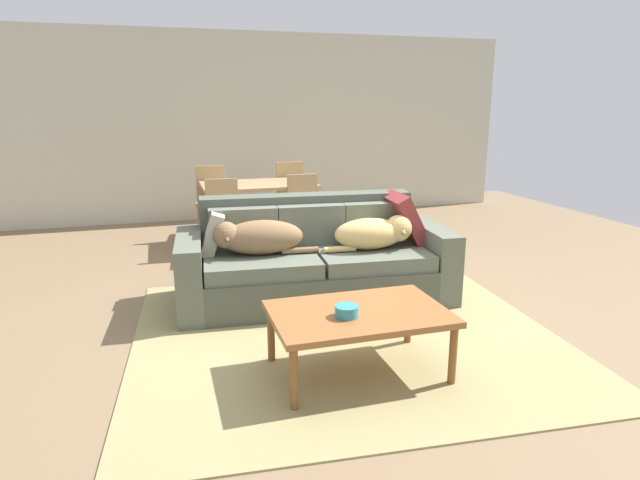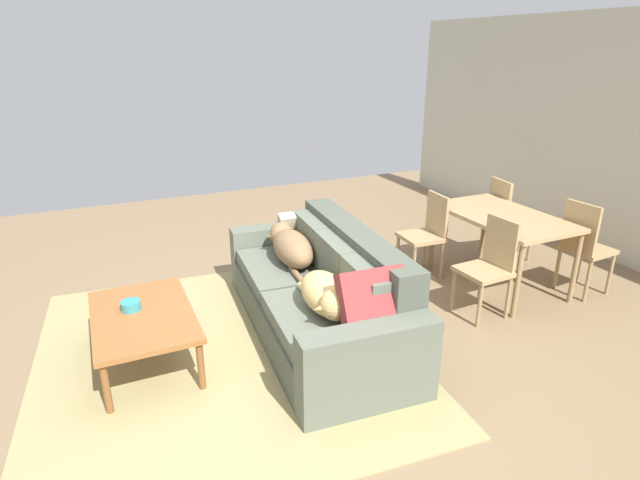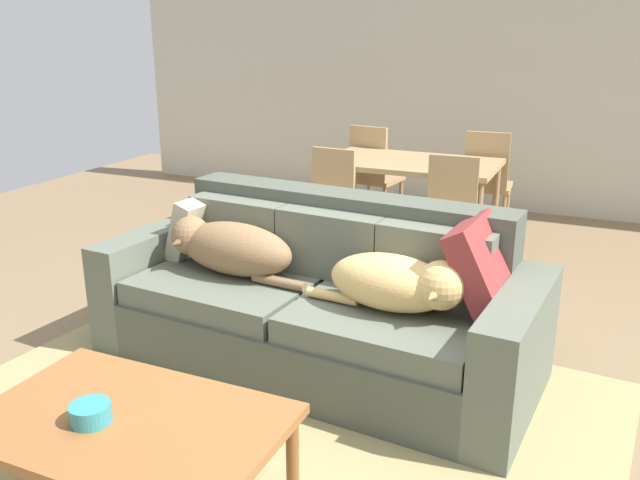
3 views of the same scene
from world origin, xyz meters
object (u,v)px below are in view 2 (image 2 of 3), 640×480
(coffee_table, at_px, (143,319))
(dining_chair_near_left, at_px, (427,231))
(couch, at_px, (322,295))
(throw_pillow_by_left_arm, at_px, (297,230))
(dining_chair_near_right, at_px, (490,263))
(dog_on_right_cushion, at_px, (327,296))
(dining_table, at_px, (503,221))
(throw_pillow_by_right_arm, at_px, (374,304))
(dining_chair_far_left, at_px, (505,216))
(dog_on_left_cushion, at_px, (291,246))
(bowl_on_coffee_table, at_px, (131,305))
(dining_chair_far_right, at_px, (584,244))

(coffee_table, distance_m, dining_chair_near_left, 2.98)
(couch, relative_size, throw_pillow_by_left_arm, 6.56)
(couch, bearing_deg, dining_chair_near_right, 82.01)
(dog_on_right_cushion, bearing_deg, dining_table, 109.98)
(dog_on_right_cushion, xyz_separation_m, dining_chair_near_right, (-0.17, 1.69, -0.11))
(dog_on_right_cushion, relative_size, throw_pillow_by_right_arm, 1.68)
(dog_on_right_cushion, xyz_separation_m, dining_chair_far_left, (-1.13, 2.78, -0.10))
(couch, distance_m, dining_table, 2.07)
(dog_on_left_cushion, height_order, dining_chair_near_right, dining_chair_near_right)
(dining_chair_near_left, bearing_deg, throw_pillow_by_left_arm, -96.97)
(couch, xyz_separation_m, dining_chair_near_right, (0.33, 1.50, 0.16))
(dining_chair_far_left, bearing_deg, bowl_on_coffee_table, 103.59)
(dining_chair_near_right, xyz_separation_m, dining_chair_far_left, (-0.96, 1.08, 0.01))
(couch, relative_size, coffee_table, 2.17)
(coffee_table, bearing_deg, dog_on_left_cushion, 106.41)
(coffee_table, bearing_deg, dining_chair_near_right, 81.27)
(coffee_table, distance_m, dining_chair_near_right, 2.98)
(dog_on_left_cushion, distance_m, dining_chair_near_left, 1.59)
(throw_pillow_by_right_arm, relative_size, coffee_table, 0.43)
(dog_on_right_cushion, xyz_separation_m, bowl_on_coffee_table, (-0.72, -1.31, -0.14))
(dog_on_right_cushion, distance_m, dining_chair_near_right, 1.71)
(dog_on_left_cushion, height_order, dog_on_right_cushion, dog_on_left_cushion)
(dining_table, relative_size, dining_chair_near_left, 1.53)
(throw_pillow_by_right_arm, relative_size, dining_table, 0.35)
(dining_chair_far_left, bearing_deg, dog_on_right_cushion, 120.05)
(couch, height_order, throw_pillow_by_left_arm, couch)
(couch, xyz_separation_m, throw_pillow_by_left_arm, (-0.86, 0.13, 0.29))
(dining_chair_near_right, bearing_deg, dining_chair_far_right, 84.24)
(couch, xyz_separation_m, dining_table, (-0.11, 2.04, 0.34))
(dog_on_right_cushion, bearing_deg, dining_chair_near_left, 127.89)
(dining_chair_near_left, bearing_deg, dining_chair_far_left, 94.10)
(couch, bearing_deg, throw_pillow_by_right_arm, 3.76)
(throw_pillow_by_left_arm, distance_m, coffee_table, 1.75)
(dining_chair_near_right, bearing_deg, dining_chair_far_left, 128.74)
(dining_chair_far_left, bearing_deg, dining_chair_near_right, 139.49)
(dining_chair_near_right, bearing_deg, dog_on_left_cushion, -121.16)
(dining_table, bearing_deg, dog_on_right_cushion, -74.58)
(couch, bearing_deg, dining_chair_near_left, 116.67)
(throw_pillow_by_left_arm, height_order, bowl_on_coffee_table, throw_pillow_by_left_arm)
(dining_chair_far_left, xyz_separation_m, dining_chair_far_right, (1.02, 0.03, 0.01))
(couch, distance_m, dog_on_right_cushion, 0.60)
(dining_table, bearing_deg, bowl_on_coffee_table, -91.78)
(couch, bearing_deg, coffee_table, -90.08)
(throw_pillow_by_left_arm, height_order, dining_chair_near_left, dining_chair_near_left)
(throw_pillow_by_left_arm, relative_size, dining_table, 0.27)
(throw_pillow_by_left_arm, bearing_deg, dining_chair_near_right, 49.02)
(dining_table, bearing_deg, couch, -86.86)
(coffee_table, height_order, dining_chair_near_left, dining_chair_near_left)
(coffee_table, bearing_deg, dining_chair_far_right, 82.84)
(bowl_on_coffee_table, height_order, dining_chair_near_right, dining_chair_near_right)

